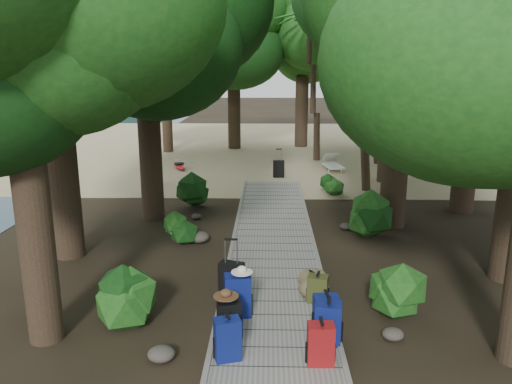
# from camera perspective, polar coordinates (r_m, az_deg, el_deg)

# --- Properties ---
(ground) EXTENTS (120.00, 120.00, 0.00)m
(ground) POSITION_cam_1_polar(r_m,az_deg,el_deg) (11.41, 1.99, -7.30)
(ground) COLOR #2E2217
(ground) RESTS_ON ground
(sand_beach) EXTENTS (40.00, 22.00, 0.02)m
(sand_beach) POSITION_cam_1_polar(r_m,az_deg,el_deg) (26.95, 1.71, 5.23)
(sand_beach) COLOR tan
(sand_beach) RESTS_ON ground
(boardwalk) EXTENTS (2.00, 12.00, 0.12)m
(boardwalk) POSITION_cam_1_polar(r_m,az_deg,el_deg) (12.33, 1.96, -5.35)
(boardwalk) COLOR gray
(boardwalk) RESTS_ON ground
(backpack_left_a) EXTENTS (0.42, 0.35, 0.68)m
(backpack_left_a) POSITION_cam_1_polar(r_m,az_deg,el_deg) (7.34, -3.28, -16.20)
(backpack_left_a) COLOR navy
(backpack_left_a) RESTS_ON boardwalk
(backpack_left_b) EXTENTS (0.41, 0.33, 0.66)m
(backpack_left_b) POSITION_cam_1_polar(r_m,az_deg,el_deg) (7.86, -3.07, -14.12)
(backpack_left_b) COLOR black
(backpack_left_b) RESTS_ON boardwalk
(backpack_left_c) EXTENTS (0.47, 0.37, 0.80)m
(backpack_left_c) POSITION_cam_1_polar(r_m,az_deg,el_deg) (8.45, -2.10, -11.49)
(backpack_left_c) COLOR navy
(backpack_left_c) RESTS_ON boardwalk
(backpack_right_a) EXTENTS (0.37, 0.27, 0.66)m
(backpack_right_a) POSITION_cam_1_polar(r_m,az_deg,el_deg) (7.30, 7.40, -16.63)
(backpack_right_a) COLOR maroon
(backpack_right_a) RESTS_ON boardwalk
(backpack_right_b) EXTENTS (0.43, 0.34, 0.70)m
(backpack_right_b) POSITION_cam_1_polar(r_m,az_deg,el_deg) (7.78, 8.26, -14.41)
(backpack_right_b) COLOR navy
(backpack_right_b) RESTS_ON boardwalk
(backpack_right_c) EXTENTS (0.41, 0.31, 0.66)m
(backpack_right_c) POSITION_cam_1_polar(r_m,az_deg,el_deg) (8.08, 8.00, -13.41)
(backpack_right_c) COLOR navy
(backpack_right_c) RESTS_ON boardwalk
(backpack_right_d) EXTENTS (0.40, 0.33, 0.54)m
(backpack_right_d) POSITION_cam_1_polar(r_m,az_deg,el_deg) (9.01, 7.06, -10.77)
(backpack_right_d) COLOR #414319
(backpack_right_d) RESTS_ON boardwalk
(duffel_right_khaki) EXTENTS (0.55, 0.63, 0.35)m
(duffel_right_khaki) POSITION_cam_1_polar(r_m,az_deg,el_deg) (9.40, 6.56, -10.30)
(duffel_right_khaki) COLOR brown
(duffel_right_khaki) RESTS_ON boardwalk
(suitcase_on_boardwalk) EXTENTS (0.48, 0.37, 0.66)m
(suitcase_on_boardwalk) POSITION_cam_1_polar(r_m,az_deg,el_deg) (9.09, -2.81, -10.02)
(suitcase_on_boardwalk) COLOR black
(suitcase_on_boardwalk) RESTS_ON boardwalk
(lone_suitcase_on_sand) EXTENTS (0.44, 0.28, 0.66)m
(lone_suitcase_on_sand) POSITION_cam_1_polar(r_m,az_deg,el_deg) (19.26, 2.60, 2.67)
(lone_suitcase_on_sand) COLOR black
(lone_suitcase_on_sand) RESTS_ON sand_beach
(hat_brown) EXTENTS (0.39, 0.39, 0.12)m
(hat_brown) POSITION_cam_1_polar(r_m,az_deg,el_deg) (7.72, -3.46, -11.43)
(hat_brown) COLOR #51351E
(hat_brown) RESTS_ON backpack_left_b
(hat_white) EXTENTS (0.35, 0.35, 0.12)m
(hat_white) POSITION_cam_1_polar(r_m,az_deg,el_deg) (8.20, -1.62, -8.79)
(hat_white) COLOR silver
(hat_white) RESTS_ON backpack_left_c
(kayak) EXTENTS (1.81, 3.08, 0.31)m
(kayak) POSITION_cam_1_polar(r_m,az_deg,el_deg) (21.16, -8.76, 3.07)
(kayak) COLOR red
(kayak) RESTS_ON sand_beach
(sun_lounger) EXTENTS (0.98, 2.05, 0.63)m
(sun_lounger) POSITION_cam_1_polar(r_m,az_deg,el_deg) (20.74, 8.84, 3.31)
(sun_lounger) COLOR silver
(sun_lounger) RESTS_ON sand_beach
(tree_right_c) EXTENTS (5.64, 5.64, 9.76)m
(tree_right_c) POSITION_cam_1_polar(r_m,az_deg,el_deg) (13.38, 16.55, 16.62)
(tree_right_c) COLOR black
(tree_right_c) RESTS_ON ground
(tree_right_d) EXTENTS (5.27, 5.27, 9.66)m
(tree_right_d) POSITION_cam_1_polar(r_m,az_deg,el_deg) (15.46, 24.06, 15.40)
(tree_right_d) COLOR black
(tree_right_d) RESTS_ON ground
(tree_right_e) EXTENTS (5.60, 5.60, 10.09)m
(tree_right_e) POSITION_cam_1_polar(r_m,az_deg,el_deg) (18.81, 15.63, 16.29)
(tree_right_e) COLOR black
(tree_right_e) RESTS_ON ground
(tree_right_f) EXTENTS (5.90, 5.90, 10.53)m
(tree_right_f) POSITION_cam_1_polar(r_m,az_deg,el_deg) (21.94, 20.82, 16.11)
(tree_right_f) COLOR black
(tree_right_f) RESTS_ON ground
(tree_left_a) EXTENTS (4.46, 4.46, 7.43)m
(tree_left_a) POSITION_cam_1_polar(r_m,az_deg,el_deg) (7.82, -25.31, 9.48)
(tree_left_a) COLOR black
(tree_left_a) RESTS_ON ground
(tree_left_b) EXTENTS (5.44, 5.44, 9.80)m
(tree_left_b) POSITION_cam_1_polar(r_m,az_deg,el_deg) (11.50, -22.65, 16.74)
(tree_left_b) COLOR black
(tree_left_b) RESTS_ON ground
(tree_left_c) EXTENTS (5.08, 5.08, 8.84)m
(tree_left_c) POSITION_cam_1_polar(r_m,az_deg,el_deg) (13.88, -12.53, 14.84)
(tree_left_c) COLOR black
(tree_left_c) RESTS_ON ground
(tree_back_a) EXTENTS (5.39, 5.39, 9.32)m
(tree_back_a) POSITION_cam_1_polar(r_m,az_deg,el_deg) (26.00, -2.58, 15.19)
(tree_back_a) COLOR black
(tree_back_a) RESTS_ON ground
(tree_back_b) EXTENTS (5.42, 5.42, 9.69)m
(tree_back_b) POSITION_cam_1_polar(r_m,az_deg,el_deg) (26.74, 5.38, 15.50)
(tree_back_b) COLOR black
(tree_back_b) RESTS_ON ground
(tree_back_c) EXTENTS (5.21, 5.21, 9.38)m
(tree_back_c) POSITION_cam_1_polar(r_m,az_deg,el_deg) (26.85, 13.51, 14.86)
(tree_back_c) COLOR black
(tree_back_c) RESTS_ON ground
(tree_back_d) EXTENTS (4.27, 4.27, 7.12)m
(tree_back_d) POSITION_cam_1_polar(r_m,az_deg,el_deg) (25.26, -10.33, 12.52)
(tree_back_d) COLOR black
(tree_back_d) RESTS_ON ground
(palm_right_a) EXTENTS (4.09, 4.09, 6.98)m
(palm_right_a) POSITION_cam_1_polar(r_m,az_deg,el_deg) (17.46, 13.34, 11.52)
(palm_right_a) COLOR #134616
(palm_right_a) RESTS_ON ground
(palm_right_b) EXTENTS (4.03, 4.03, 7.79)m
(palm_right_b) POSITION_cam_1_polar(r_m,az_deg,el_deg) (22.58, 14.08, 13.01)
(palm_right_b) COLOR #134616
(palm_right_b) RESTS_ON ground
(palm_right_c) EXTENTS (4.02, 4.02, 6.40)m
(palm_right_c) POSITION_cam_1_polar(r_m,az_deg,el_deg) (22.94, 7.67, 11.58)
(palm_right_c) COLOR #134616
(palm_right_c) RESTS_ON ground
(palm_left_a) EXTENTS (4.33, 4.33, 6.88)m
(palm_left_a) POSITION_cam_1_polar(r_m,az_deg,el_deg) (18.03, -12.51, 11.48)
(palm_left_a) COLOR #134616
(palm_left_a) RESTS_ON ground
(rock_left_a) EXTENTS (0.40, 0.36, 0.22)m
(rock_left_a) POSITION_cam_1_polar(r_m,az_deg,el_deg) (7.75, -10.77, -17.71)
(rock_left_a) COLOR #4C473F
(rock_left_a) RESTS_ON ground
(rock_left_b) EXTENTS (0.41, 0.37, 0.22)m
(rock_left_b) POSITION_cam_1_polar(r_m,az_deg,el_deg) (9.50, -13.98, -11.60)
(rock_left_b) COLOR #4C473F
(rock_left_b) RESTS_ON ground
(rock_left_c) EXTENTS (0.50, 0.45, 0.28)m
(rock_left_c) POSITION_cam_1_polar(r_m,az_deg,el_deg) (12.27, -6.55, -5.15)
(rock_left_c) COLOR #4C473F
(rock_left_c) RESTS_ON ground
(rock_left_d) EXTENTS (0.28, 0.25, 0.15)m
(rock_left_d) POSITION_cam_1_polar(r_m,az_deg,el_deg) (14.15, -6.84, -2.79)
(rock_left_d) COLOR #4C473F
(rock_left_d) RESTS_ON ground
(rock_right_a) EXTENTS (0.34, 0.31, 0.19)m
(rock_right_a) POSITION_cam_1_polar(r_m,az_deg,el_deg) (8.41, 15.37, -15.40)
(rock_right_a) COLOR #4C473F
(rock_right_a) RESTS_ON ground
(rock_right_b) EXTENTS (0.50, 0.45, 0.28)m
(rock_right_b) POSITION_cam_1_polar(r_m,az_deg,el_deg) (10.45, 16.91, -9.20)
(rock_right_b) COLOR #4C473F
(rock_right_b) RESTS_ON ground
(rock_right_c) EXTENTS (0.32, 0.29, 0.17)m
(rock_right_c) POSITION_cam_1_polar(r_m,az_deg,el_deg) (13.36, 10.21, -3.89)
(rock_right_c) COLOR #4C473F
(rock_right_c) RESTS_ON ground
(rock_right_d) EXTENTS (0.57, 0.52, 0.32)m
(rock_right_d) POSITION_cam_1_polar(r_m,az_deg,el_deg) (15.07, 12.10, -1.64)
(rock_right_d) COLOR #4C473F
(rock_right_d) RESTS_ON ground
(shrub_left_a) EXTENTS (1.07, 1.07, 0.96)m
(shrub_left_a) POSITION_cam_1_polar(r_m,az_deg,el_deg) (8.76, -14.44, -11.25)
(shrub_left_a) COLOR #164815
(shrub_left_a) RESTS_ON ground
(shrub_left_b) EXTENTS (0.80, 0.80, 0.72)m
(shrub_left_b) POSITION_cam_1_polar(r_m,az_deg,el_deg) (12.36, -8.60, -3.99)
(shrub_left_b) COLOR #164815
(shrub_left_b) RESTS_ON ground
(shrub_left_c) EXTENTS (1.14, 1.14, 1.02)m
(shrub_left_c) POSITION_cam_1_polar(r_m,az_deg,el_deg) (15.27, -7.23, 0.15)
(shrub_left_c) COLOR #164815
(shrub_left_c) RESTS_ON ground
(shrub_right_a) EXTENTS (1.02, 1.02, 0.92)m
(shrub_right_a) POSITION_cam_1_polar(r_m,az_deg,el_deg) (8.90, 15.72, -11.06)
(shrub_right_a) COLOR #164815
(shrub_right_a) RESTS_ON ground
(shrub_right_b) EXTENTS (1.16, 1.16, 1.05)m
(shrub_right_b) POSITION_cam_1_polar(r_m,az_deg,el_deg) (12.91, 12.58, -2.63)
(shrub_right_b) COLOR #164815
(shrub_right_b) RESTS_ON ground
(shrub_right_c) EXTENTS (0.72, 0.72, 0.65)m
(shrub_right_c) POSITION_cam_1_polar(r_m,az_deg,el_deg) (16.56, 8.65, 0.54)
(shrub_right_c) COLOR #164815
(shrub_right_c) RESTS_ON ground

